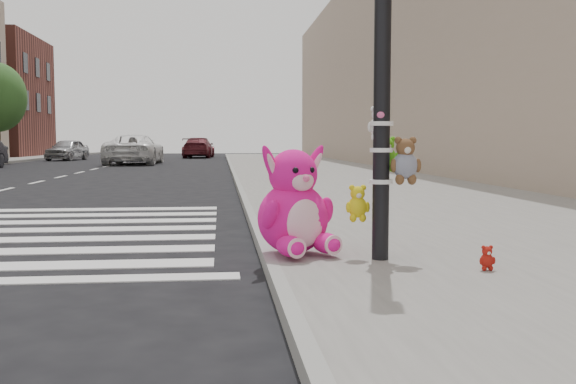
{
  "coord_description": "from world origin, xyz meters",
  "views": [
    {
      "loc": [
        1.08,
        -4.18,
        1.28
      ],
      "look_at": [
        1.77,
        2.38,
        0.75
      ],
      "focal_mm": 40.0,
      "sensor_mm": 36.0,
      "label": 1
    }
  ],
  "objects": [
    {
      "name": "ground",
      "position": [
        0.0,
        0.0,
        0.0
      ],
      "size": [
        120.0,
        120.0,
        0.0
      ],
      "primitive_type": "plane",
      "color": "black",
      "rests_on": "ground"
    },
    {
      "name": "sidewalk_near",
      "position": [
        5.0,
        10.0,
        0.07
      ],
      "size": [
        7.0,
        80.0,
        0.14
      ],
      "primitive_type": "cube",
      "color": "slate",
      "rests_on": "ground"
    },
    {
      "name": "curb_edge",
      "position": [
        1.55,
        10.0,
        0.07
      ],
      "size": [
        0.12,
        80.0,
        0.15
      ],
      "primitive_type": "cube",
      "color": "gray",
      "rests_on": "ground"
    },
    {
      "name": "bld_near",
      "position": [
        10.5,
        20.0,
        5.0
      ],
      "size": [
        5.0,
        60.0,
        10.0
      ],
      "primitive_type": "cube",
      "color": "tan",
      "rests_on": "ground"
    },
    {
      "name": "signal_pole",
      "position": [
        2.62,
        1.81,
        1.79
      ],
      "size": [
        0.7,
        0.48,
        4.0
      ],
      "color": "black",
      "rests_on": "sidewalk_near"
    },
    {
      "name": "pink_bunny",
      "position": [
        1.81,
        2.17,
        0.6
      ],
      "size": [
        0.93,
        1.0,
        1.12
      ],
      "rotation": [
        0.0,
        0.0,
        0.39
      ],
      "color": "#F51490",
      "rests_on": "sidewalk_near"
    },
    {
      "name": "red_teddy",
      "position": [
        3.4,
        1.17,
        0.25
      ],
      "size": [
        0.16,
        0.11,
        0.22
      ],
      "primitive_type": null,
      "rotation": [
        0.0,
        0.0,
        0.04
      ],
      "color": "#A71810",
      "rests_on": "sidewalk_near"
    },
    {
      "name": "car_white_near",
      "position": [
        -3.5,
        30.9,
        0.79
      ],
      "size": [
        2.75,
        5.74,
        1.58
      ],
      "primitive_type": "imported",
      "rotation": [
        0.0,
        0.0,
        3.12
      ],
      "color": "white",
      "rests_on": "ground"
    },
    {
      "name": "car_maroon_near",
      "position": [
        -0.52,
        43.62,
        0.74
      ],
      "size": [
        2.41,
        5.21,
        1.47
      ],
      "primitive_type": "imported",
      "rotation": [
        0.0,
        0.0,
        3.07
      ],
      "color": "#591921",
      "rests_on": "ground"
    },
    {
      "name": "car_silver_deep",
      "position": [
        -8.69,
        38.27,
        0.69
      ],
      "size": [
        2.31,
        4.28,
        1.38
      ],
      "primitive_type": "imported",
      "rotation": [
        0.0,
        0.0,
        -0.17
      ],
      "color": "#AEAEB3",
      "rests_on": "ground"
    }
  ]
}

